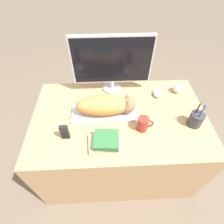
# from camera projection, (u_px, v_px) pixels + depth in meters

# --- Properties ---
(ground_plane) EXTENTS (12.00, 12.00, 0.00)m
(ground_plane) POSITION_uv_depth(u_px,v_px,m) (120.00, 201.00, 1.56)
(ground_plane) COLOR #6B5B4C
(desk) EXTENTS (1.30, 0.80, 0.71)m
(desk) POSITION_uv_depth(u_px,v_px,m) (118.00, 141.00, 1.56)
(desk) COLOR tan
(desk) RESTS_ON ground_plane
(keyboard) EXTENTS (0.47, 0.17, 0.02)m
(keyboard) POSITION_uv_depth(u_px,v_px,m) (104.00, 113.00, 1.30)
(keyboard) COLOR silver
(keyboard) RESTS_ON desk
(cat) EXTENTS (0.42, 0.15, 0.15)m
(cat) POSITION_uv_depth(u_px,v_px,m) (108.00, 105.00, 1.24)
(cat) COLOR #D18C47
(cat) RESTS_ON keyboard
(monitor) EXTENTS (0.61, 0.15, 0.47)m
(monitor) POSITION_uv_depth(u_px,v_px,m) (112.00, 62.00, 1.30)
(monitor) COLOR #B7B7BC
(monitor) RESTS_ON desk
(computer_mouse) EXTENTS (0.06, 0.09, 0.04)m
(computer_mouse) POSITION_uv_depth(u_px,v_px,m) (157.00, 93.00, 1.43)
(computer_mouse) COLOR silver
(computer_mouse) RESTS_ON desk
(coffee_mug) EXTENTS (0.11, 0.07, 0.11)m
(coffee_mug) POSITION_uv_depth(u_px,v_px,m) (143.00, 124.00, 1.18)
(coffee_mug) COLOR #9E2D23
(coffee_mug) RESTS_ON desk
(pen_cup) EXTENTS (0.10, 0.10, 0.22)m
(pen_cup) POSITION_uv_depth(u_px,v_px,m) (196.00, 119.00, 1.20)
(pen_cup) COLOR #38383D
(pen_cup) RESTS_ON desk
(baseball) EXTENTS (0.08, 0.08, 0.08)m
(baseball) POSITION_uv_depth(u_px,v_px,m) (178.00, 88.00, 1.45)
(baseball) COLOR silver
(baseball) RESTS_ON desk
(phone) EXTENTS (0.05, 0.03, 0.12)m
(phone) POSITION_uv_depth(u_px,v_px,m) (65.00, 132.00, 1.12)
(phone) COLOR black
(phone) RESTS_ON desk
(book_stack) EXTENTS (0.22, 0.16, 0.07)m
(book_stack) POSITION_uv_depth(u_px,v_px,m) (106.00, 141.00, 1.11)
(book_stack) COLOR #C6B284
(book_stack) RESTS_ON desk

